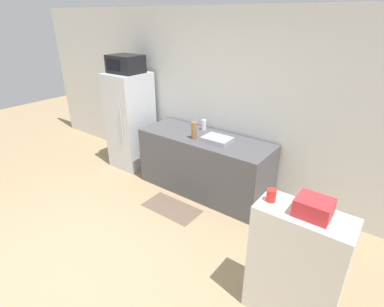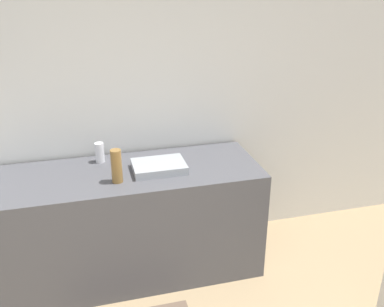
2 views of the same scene
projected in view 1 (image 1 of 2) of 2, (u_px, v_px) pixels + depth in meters
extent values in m
plane|color=#9E8460|center=(73.00, 276.00, 3.14)|extent=(14.00, 14.00, 0.00)
cube|color=silver|center=(214.00, 101.00, 4.49)|extent=(8.00, 0.06, 2.60)
cube|color=silver|center=(131.00, 121.00, 5.16)|extent=(0.60, 0.65, 1.63)
cylinder|color=#B7B7BC|center=(121.00, 121.00, 4.77)|extent=(0.02, 0.02, 0.57)
cube|color=black|center=(126.00, 64.00, 4.76)|extent=(0.53, 0.41, 0.28)
cube|color=black|center=(113.00, 65.00, 4.64)|extent=(0.29, 0.01, 0.17)
cube|color=#4C4C51|center=(204.00, 164.00, 4.49)|extent=(1.99, 0.72, 0.89)
cube|color=#9EA3A8|center=(217.00, 139.00, 4.13)|extent=(0.39, 0.28, 0.06)
cylinder|color=olive|center=(194.00, 131.00, 4.19)|extent=(0.08, 0.08, 0.24)
cylinder|color=silver|center=(204.00, 125.00, 4.53)|extent=(0.07, 0.07, 0.16)
cube|color=silver|center=(295.00, 267.00, 2.52)|extent=(0.75, 0.36, 1.11)
cube|color=red|center=(314.00, 207.00, 2.23)|extent=(0.26, 0.22, 0.14)
cylinder|color=red|center=(271.00, 195.00, 2.41)|extent=(0.08, 0.08, 0.11)
cube|color=brown|center=(172.00, 208.00, 4.22)|extent=(0.82, 0.42, 0.01)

